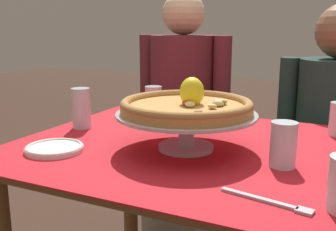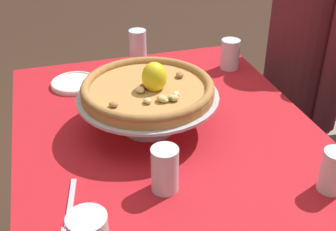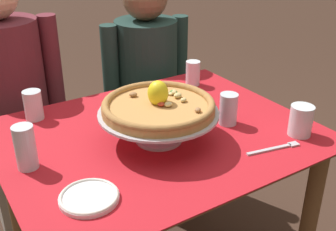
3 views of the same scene
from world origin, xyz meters
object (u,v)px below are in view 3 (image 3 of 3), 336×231
pizza (159,105)px  diner_right (147,96)px  diner_left (15,123)px  pizza_stand (159,118)px  water_glass_front_right (301,122)px  water_glass_side_right (228,111)px  side_plate (89,197)px  dinner_fork (276,148)px  water_glass_back_right (193,74)px  water_glass_side_left (26,150)px  water_glass_back_left (34,107)px

pizza → diner_right: size_ratio=0.31×
diner_left → pizza_stand: bearing=-66.0°
water_glass_front_right → diner_right: bearing=94.1°
water_glass_side_right → side_plate: (-0.59, -0.15, -0.04)m
pizza → water_glass_side_right: (0.27, -0.03, -0.08)m
diner_left → dinner_fork: bearing=-57.9°
pizza_stand → diner_right: 0.83m
water_glass_back_right → water_glass_side_left: size_ratio=0.77×
pizza → dinner_fork: (0.28, -0.25, -0.12)m
water_glass_back_right → water_glass_side_left: bearing=-160.9°
pizza_stand → pizza: bearing=44.3°
water_glass_back_left → water_glass_side_left: (-0.11, -0.31, 0.01)m
water_glass_side_right → diner_left: bearing=128.5°
water_glass_side_right → diner_right: bearing=83.3°
diner_left → pizza: bearing=-65.9°
water_glass_back_left → water_glass_front_right: 0.94m
dinner_fork → water_glass_side_right: bearing=94.3°
pizza_stand → side_plate: size_ratio=2.46×
water_glass_back_left → diner_right: 0.77m
diner_right → water_glass_back_right: bearing=-86.3°
pizza_stand → water_glass_front_right: same height
water_glass_side_right → dinner_fork: water_glass_side_right is taller
water_glass_front_right → dinner_fork: 0.14m
dinner_fork → side_plate: bearing=172.8°
pizza_stand → water_glass_side_left: (-0.41, 0.07, -0.02)m
pizza → water_glass_front_right: (0.42, -0.22, -0.08)m
water_glass_back_left → water_glass_front_right: (0.72, -0.60, -0.00)m
water_glass_side_right → diner_left: diner_left is taller
water_glass_front_right → water_glass_side_left: water_glass_side_left is taller
water_glass_side_right → side_plate: water_glass_side_right is taller
water_glass_back_left → water_glass_side_left: 0.33m
side_plate → dinner_fork: side_plate is taller
water_glass_front_right → diner_right: diner_right is taller
water_glass_side_right → diner_left: size_ratio=0.09×
dinner_fork → diner_right: size_ratio=0.16×
pizza_stand → water_glass_front_right: (0.42, -0.22, -0.03)m
dinner_fork → pizza: bearing=138.4°
water_glass_back_right → water_glass_side_right: size_ratio=0.94×
water_glass_side_right → side_plate: 0.61m
water_glass_front_right → dinner_fork: water_glass_front_right is taller
water_glass_side_right → dinner_fork: (0.02, -0.22, -0.05)m
side_plate → pizza: bearing=28.7°
pizza → dinner_fork: 0.40m
water_glass_side_right → diner_left: 0.96m
water_glass_side_right → diner_left: (-0.58, 0.73, -0.21)m
water_glass_back_right → diner_left: bearing=152.3°
water_glass_back_right → side_plate: bearing=-143.7°
pizza → water_glass_back_left: pizza is taller
water_glass_back_left → diner_right: bearing=26.5°
water_glass_back_right → dinner_fork: 0.60m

